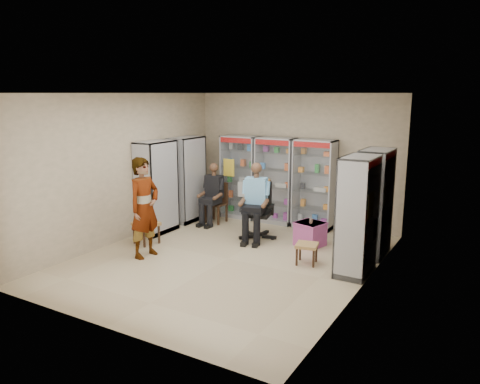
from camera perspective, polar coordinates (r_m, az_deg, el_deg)
The scene contains 18 objects.
floor at distance 8.72m, azimuth -1.53°, elevation -8.14°, with size 6.00×6.00×0.00m, color tan.
room_shell at distance 8.25m, azimuth -1.61°, elevation 4.80°, with size 5.02×6.02×3.01m.
cabinet_back_left at distance 11.38m, azimuth 0.08°, elevation 1.86°, with size 0.90×0.50×2.00m, color silver.
cabinet_back_mid at distance 10.94m, azimuth 4.39°, elevation 1.41°, with size 0.90×0.50×2.00m, color #A0A3A7.
cabinet_back_right at distance 10.57m, azimuth 9.03°, elevation 0.92°, with size 0.90×0.50×2.00m, color silver.
cabinet_right_far at distance 9.04m, azimuth 16.07°, elevation -1.29°, with size 0.50×0.90×2.00m, color silver.
cabinet_right_near at distance 8.00m, azimuth 14.11°, elevation -2.87°, with size 0.50×0.90×2.00m, color silver.
cabinet_left_far at distance 11.12m, azimuth -6.49°, elevation 1.54°, with size 0.50×0.90×2.00m, color #B4B5BB.
cabinet_left_near at distance 10.27m, azimuth -10.14°, elevation 0.56°, with size 0.50×0.90×2.00m, color silver.
wooden_chair at distance 11.00m, azimuth -2.95°, elevation -1.33°, with size 0.42×0.42×0.94m, color #322413.
seated_customer at distance 10.92m, azimuth -3.11°, elevation -0.36°, with size 0.44×0.60×1.34m, color black, non-canonical shape.
office_chair at distance 9.75m, azimuth 2.16°, elevation -2.30°, with size 0.65×0.65×1.19m, color black.
seated_shopkeeper at distance 9.67m, azimuth 2.03°, elevation -1.43°, with size 0.50×0.69×1.52m, color #6684CA, non-canonical shape.
pink_trunk at distance 9.49m, azimuth 8.54°, elevation -5.08°, with size 0.50×0.48×0.48m, color #B7499B.
tea_glass at distance 9.36m, azimuth 8.65°, elevation -3.49°, with size 0.07×0.07×0.10m, color #5D1708.
woven_stool_a at distance 8.51m, azimuth 8.13°, elevation -7.45°, with size 0.37×0.37×0.37m, color #A37344.
woven_stool_b at distance 9.70m, azimuth -11.32°, elevation -4.90°, with size 0.44×0.44×0.44m, color #A66E46.
standing_man at distance 8.78m, azimuth -11.57°, elevation -1.89°, with size 0.68×0.45×1.87m, color gray.
Camera 1 is at (4.31, -6.96, 3.00)m, focal length 35.00 mm.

